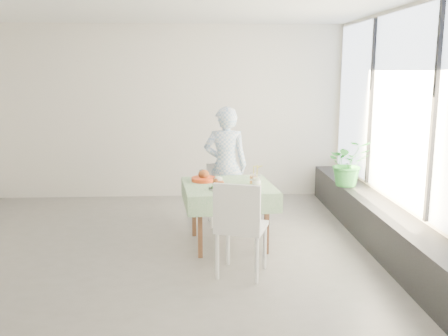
{
  "coord_description": "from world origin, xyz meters",
  "views": [
    {
      "loc": [
        0.63,
        -5.67,
        2.07
      ],
      "look_at": [
        0.94,
        0.12,
        0.93
      ],
      "focal_mm": 40.0,
      "sensor_mm": 36.0,
      "label": 1
    }
  ],
  "objects": [
    {
      "name": "wall_right",
      "position": [
        3.0,
        0.0,
        1.4
      ],
      "size": [
        0.02,
        5.0,
        2.8
      ],
      "primitive_type": "cube",
      "color": "silver",
      "rests_on": "ground"
    },
    {
      "name": "window_ledge",
      "position": [
        2.8,
        0.0,
        0.25
      ],
      "size": [
        0.4,
        4.8,
        0.5
      ],
      "primitive_type": "cube",
      "color": "black",
      "rests_on": "ground"
    },
    {
      "name": "diner",
      "position": [
        1.01,
        0.92,
        0.8
      ],
      "size": [
        0.6,
        0.41,
        1.61
      ],
      "primitive_type": "imported",
      "rotation": [
        0.0,
        0.0,
        3.1
      ],
      "color": "#8AB1DE",
      "rests_on": "ground"
    },
    {
      "name": "wall_front",
      "position": [
        0.0,
        -2.5,
        1.4
      ],
      "size": [
        6.0,
        0.02,
        2.8
      ],
      "primitive_type": "cube",
      "color": "silver",
      "rests_on": "ground"
    },
    {
      "name": "floor",
      "position": [
        0.0,
        0.0,
        0.0
      ],
      "size": [
        6.0,
        6.0,
        0.0
      ],
      "primitive_type": "plane",
      "color": "#64625F",
      "rests_on": "ground"
    },
    {
      "name": "second_dish",
      "position": [
        0.7,
        0.27,
        0.78
      ],
      "size": [
        0.3,
        0.3,
        0.14
      ],
      "color": "red",
      "rests_on": "cafe_table"
    },
    {
      "name": "wall_back",
      "position": [
        0.0,
        2.5,
        1.4
      ],
      "size": [
        6.0,
        0.02,
        2.8
      ],
      "primitive_type": "cube",
      "color": "silver",
      "rests_on": "ground"
    },
    {
      "name": "potted_plant",
      "position": [
        2.7,
        0.96,
        0.82
      ],
      "size": [
        0.6,
        0.53,
        0.64
      ],
      "primitive_type": "imported",
      "rotation": [
        0.0,
        0.0,
        0.04
      ],
      "color": "#257036",
      "rests_on": "window_ledge"
    },
    {
      "name": "main_dish",
      "position": [
        0.88,
        -0.17,
        0.79
      ],
      "size": [
        0.29,
        0.29,
        0.15
      ],
      "color": "white",
      "rests_on": "cafe_table"
    },
    {
      "name": "chair_near",
      "position": [
        1.07,
        -0.84,
        0.31
      ],
      "size": [
        0.6,
        0.6,
        0.99
      ],
      "color": "white",
      "rests_on": "ground"
    },
    {
      "name": "juice_cup_lemonade",
      "position": [
        1.31,
        -0.06,
        0.81
      ],
      "size": [
        0.1,
        0.1,
        0.29
      ],
      "color": "white",
      "rests_on": "cafe_table"
    },
    {
      "name": "cafe_table",
      "position": [
        0.99,
        0.07,
        0.46
      ],
      "size": [
        1.13,
        1.13,
        0.74
      ],
      "color": "brown",
      "rests_on": "ground"
    },
    {
      "name": "chair_far",
      "position": [
        0.96,
        0.9,
        0.25
      ],
      "size": [
        0.42,
        0.42,
        0.82
      ],
      "color": "white",
      "rests_on": "ground"
    },
    {
      "name": "ceiling",
      "position": [
        0.0,
        0.0,
        2.8
      ],
      "size": [
        6.0,
        6.0,
        0.0
      ],
      "primitive_type": "plane",
      "rotation": [
        3.14,
        0.0,
        0.0
      ],
      "color": "white",
      "rests_on": "ground"
    },
    {
      "name": "juice_cup_orange",
      "position": [
        1.29,
        0.11,
        0.8
      ],
      "size": [
        0.09,
        0.09,
        0.25
      ],
      "color": "white",
      "rests_on": "cafe_table"
    },
    {
      "name": "window_pane",
      "position": [
        2.97,
        0.0,
        1.65
      ],
      "size": [
        0.01,
        4.8,
        2.18
      ],
      "primitive_type": "cube",
      "color": "#D1E0F9",
      "rests_on": "ground"
    }
  ]
}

